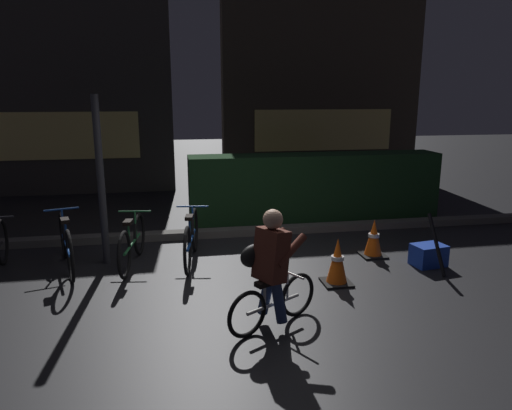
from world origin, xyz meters
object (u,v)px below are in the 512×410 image
at_px(street_post, 101,182).
at_px(blue_crate, 429,255).
at_px(cyclist, 270,269).
at_px(parked_bike_left_mid, 66,244).
at_px(traffic_cone_far, 374,239).
at_px(parked_bike_center_right, 191,239).
at_px(parked_bike_center_left, 132,243).
at_px(closed_umbrella, 437,244).
at_px(traffic_cone_near, 337,262).

distance_m(street_post, blue_crate, 4.65).
relative_size(blue_crate, cyclist, 0.35).
relative_size(street_post, cyclist, 1.88).
height_order(parked_bike_left_mid, traffic_cone_far, parked_bike_left_mid).
height_order(parked_bike_left_mid, parked_bike_center_right, parked_bike_left_mid).
height_order(parked_bike_center_left, parked_bike_center_right, parked_bike_center_right).
distance_m(street_post, parked_bike_center_right, 1.46).
bearing_deg(traffic_cone_far, cyclist, -136.65).
relative_size(street_post, blue_crate, 5.33).
bearing_deg(blue_crate, parked_bike_center_right, 167.29).
relative_size(parked_bike_left_mid, closed_umbrella, 1.96).
bearing_deg(closed_umbrella, cyclist, 104.15).
distance_m(blue_crate, closed_umbrella, 0.35).
xyz_separation_m(street_post, traffic_cone_far, (3.85, -0.40, -0.90)).
distance_m(traffic_cone_near, traffic_cone_far, 1.26).
xyz_separation_m(blue_crate, cyclist, (-2.55, -1.34, 0.48)).
bearing_deg(parked_bike_center_right, closed_umbrella, -98.74).
relative_size(street_post, parked_bike_center_left, 1.50).
bearing_deg(traffic_cone_near, cyclist, -138.50).
xyz_separation_m(traffic_cone_near, closed_umbrella, (1.44, 0.15, 0.10)).
bearing_deg(parked_bike_center_left, traffic_cone_far, -85.83).
bearing_deg(parked_bike_left_mid, cyclist, -147.47).
height_order(parked_bike_center_right, traffic_cone_far, parked_bike_center_right).
relative_size(cyclist, closed_umbrella, 1.47).
distance_m(street_post, cyclist, 2.99).
relative_size(street_post, traffic_cone_near, 3.91).
relative_size(parked_bike_left_mid, traffic_cone_far, 2.97).
distance_m(traffic_cone_near, blue_crate, 1.55).
distance_m(parked_bike_left_mid, cyclist, 3.19).
bearing_deg(parked_bike_left_mid, traffic_cone_near, -124.82).
xyz_separation_m(parked_bike_left_mid, cyclist, (2.40, -2.09, 0.27)).
height_order(street_post, closed_umbrella, street_post).
bearing_deg(parked_bike_center_right, parked_bike_center_left, 98.44).
height_order(parked_bike_left_mid, traffic_cone_near, parked_bike_left_mid).
xyz_separation_m(blue_crate, closed_umbrella, (-0.05, -0.25, 0.24)).
xyz_separation_m(parked_bike_center_left, blue_crate, (4.07, -0.73, -0.18)).
distance_m(parked_bike_center_right, blue_crate, 3.34).
height_order(traffic_cone_far, blue_crate, traffic_cone_far).
bearing_deg(blue_crate, parked_bike_center_left, 169.79).
bearing_deg(traffic_cone_near, parked_bike_center_left, 156.31).
bearing_deg(traffic_cone_far, parked_bike_left_mid, 176.61).
height_order(traffic_cone_near, blue_crate, traffic_cone_near).
distance_m(parked_bike_center_left, cyclist, 2.59).
xyz_separation_m(parked_bike_left_mid, traffic_cone_far, (4.34, -0.26, -0.09)).
relative_size(parked_bike_center_left, traffic_cone_near, 2.61).
relative_size(parked_bike_center_right, traffic_cone_far, 2.93).
xyz_separation_m(street_post, closed_umbrella, (4.40, -1.15, -0.78)).
height_order(parked_bike_center_right, traffic_cone_near, parked_bike_center_right).
bearing_deg(parked_bike_center_right, parked_bike_left_mid, 97.60).
distance_m(blue_crate, cyclist, 2.92).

